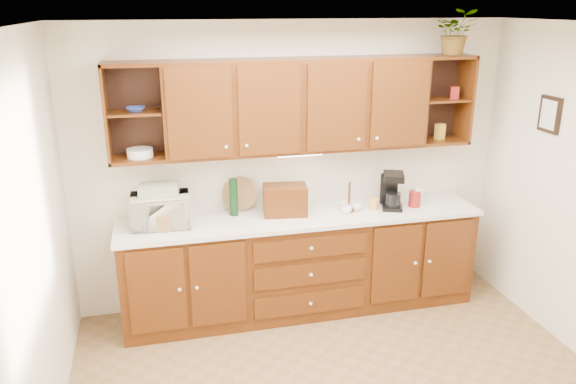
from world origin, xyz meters
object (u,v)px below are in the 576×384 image
bread_box (285,200)px  coffee_maker (392,191)px  potted_plant (456,32)px  microwave (161,211)px

bread_box → coffee_maker: 0.99m
bread_box → coffee_maker: coffee_maker is taller
coffee_maker → potted_plant: size_ratio=0.85×
coffee_maker → potted_plant: bearing=30.3°
microwave → bread_box: microwave is taller
microwave → bread_box: 1.08m
coffee_maker → microwave: bearing=-160.7°
microwave → potted_plant: 2.98m
bread_box → potted_plant: potted_plant is taller
microwave → coffee_maker: (2.07, -0.05, 0.03)m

